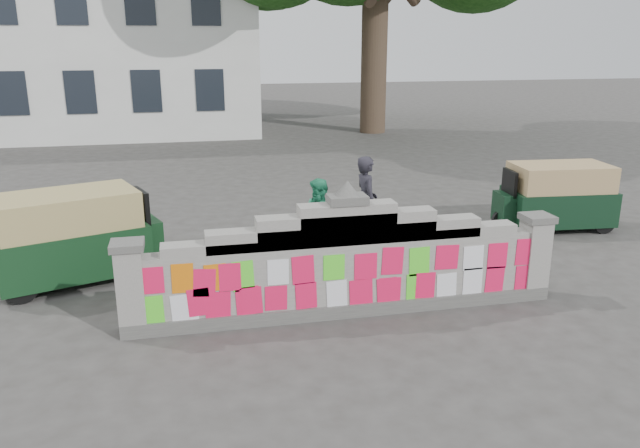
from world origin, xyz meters
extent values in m
plane|color=#383533|center=(0.00, 0.00, 0.00)|extent=(100.00, 100.00, 0.00)
cube|color=#4C4C49|center=(0.00, 0.00, 0.10)|extent=(6.40, 0.42, 0.20)
cube|color=gray|center=(0.00, 0.00, 0.60)|extent=(6.40, 0.32, 1.00)
cube|color=gray|center=(0.00, 0.00, 1.17)|extent=(5.20, 0.32, 0.14)
cube|color=gray|center=(0.00, 0.00, 1.24)|extent=(4.00, 0.32, 0.28)
cube|color=gray|center=(0.00, 0.00, 1.32)|extent=(2.60, 0.32, 0.44)
cube|color=gray|center=(0.00, 0.00, 1.39)|extent=(1.40, 0.32, 0.58)
cube|color=#4C4C49|center=(0.00, 0.00, 1.74)|extent=(0.55, 0.36, 0.12)
cone|color=#4C4C49|center=(0.00, 0.00, 1.90)|extent=(0.36, 0.36, 0.22)
cube|color=gray|center=(-3.02, 0.00, 0.62)|extent=(0.36, 0.40, 1.24)
cube|color=#4C4C49|center=(-3.02, 0.00, 1.28)|extent=(0.44, 0.44, 0.10)
cube|color=gray|center=(3.02, 0.00, 0.62)|extent=(0.36, 0.40, 1.24)
cube|color=#4C4C49|center=(3.02, 0.00, 1.28)|extent=(0.44, 0.44, 0.10)
cube|color=silver|center=(-7.00, 22.00, 4.00)|extent=(16.00, 10.00, 8.00)
cylinder|color=#38281E|center=(6.00, 18.00, 3.00)|extent=(1.10, 1.10, 6.00)
imported|color=black|center=(0.95, 2.19, 0.50)|extent=(1.92, 0.75, 0.99)
imported|color=#24222B|center=(0.95, 2.19, 0.84)|extent=(0.43, 0.63, 1.68)
imported|color=#299869|center=(0.14, 2.40, 0.75)|extent=(0.90, 0.93, 1.51)
cube|color=#113419|center=(-4.12, 2.24, 0.54)|extent=(2.64, 1.98, 0.78)
cube|color=tan|center=(-4.12, 2.24, 1.22)|extent=(2.44, 1.87, 0.59)
cube|color=#113419|center=(-2.97, 2.65, 0.54)|extent=(0.69, 0.81, 0.68)
cube|color=black|center=(-2.97, 2.65, 1.13)|extent=(0.30, 0.67, 0.59)
cylinder|color=black|center=(-2.87, 2.68, 0.24)|extent=(0.50, 0.27, 0.49)
cylinder|color=black|center=(-4.77, 1.44, 0.24)|extent=(0.50, 0.27, 0.49)
cylinder|color=black|center=(-5.13, 2.45, 0.24)|extent=(0.50, 0.27, 0.49)
cube|color=black|center=(5.53, 3.22, 0.49)|extent=(2.25, 1.36, 0.72)
cube|color=tan|center=(5.53, 3.22, 1.12)|extent=(2.07, 1.30, 0.54)
cube|color=black|center=(4.41, 3.32, 0.49)|extent=(0.50, 0.67, 0.63)
cube|color=black|center=(4.41, 3.32, 1.03)|extent=(0.13, 0.63, 0.54)
cylinder|color=black|center=(4.32, 3.33, 0.22)|extent=(0.46, 0.15, 0.45)
cylinder|color=black|center=(6.38, 3.64, 0.22)|extent=(0.46, 0.15, 0.45)
cylinder|color=black|center=(6.29, 2.65, 0.22)|extent=(0.46, 0.15, 0.45)
camera|label=1|loc=(-2.23, -8.21, 3.90)|focal=35.00mm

